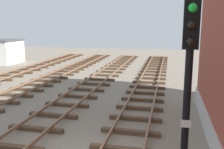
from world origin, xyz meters
The scene contains 2 objects.
signal_mast centered at (2.78, -0.61, 3.18)m, with size 0.36×0.40×5.04m.
control_hut centered at (-16.34, 19.33, 1.39)m, with size 3.00×3.80×2.76m.
Camera 1 is at (2.32, -6.72, 4.51)m, focal length 40.84 mm.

